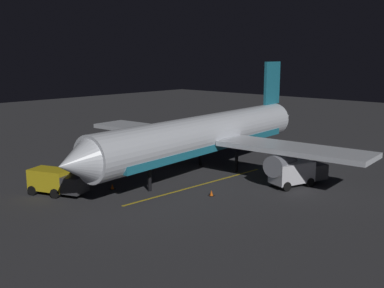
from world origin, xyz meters
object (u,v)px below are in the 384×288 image
at_px(traffic_cone_near_left, 139,167).
at_px(traffic_cone_under_wing, 211,193).
at_px(baggage_truck, 56,182).
at_px(ground_crew_worker, 79,177).
at_px(traffic_cone_near_right, 112,187).
at_px(airliner, 208,135).
at_px(catering_truck, 297,173).

height_order(traffic_cone_near_left, traffic_cone_under_wing, same).
bearing_deg(traffic_cone_near_left, baggage_truck, 98.64).
relative_size(ground_crew_worker, traffic_cone_near_right, 3.16).
height_order(ground_crew_worker, traffic_cone_under_wing, ground_crew_worker).
height_order(airliner, baggage_truck, airliner).
distance_m(ground_crew_worker, traffic_cone_near_left, 8.52).
bearing_deg(airliner, traffic_cone_under_wing, 132.86).
distance_m(baggage_truck, catering_truck, 23.00).
xyz_separation_m(baggage_truck, catering_truck, (-14.81, -17.60, 0.04)).
xyz_separation_m(baggage_truck, ground_crew_worker, (1.05, -3.16, -0.32)).
relative_size(traffic_cone_near_right, traffic_cone_under_wing, 1.00).
bearing_deg(baggage_truck, traffic_cone_near_right, -118.13).
distance_m(airliner, ground_crew_worker, 14.33).
bearing_deg(traffic_cone_under_wing, ground_crew_worker, 27.63).
height_order(baggage_truck, ground_crew_worker, baggage_truck).
distance_m(baggage_truck, ground_crew_worker, 3.35).
distance_m(traffic_cone_near_left, traffic_cone_near_right, 8.23).
distance_m(catering_truck, traffic_cone_near_right, 18.02).
relative_size(baggage_truck, traffic_cone_under_wing, 10.55).
height_order(airliner, traffic_cone_near_right, airliner).
height_order(catering_truck, ground_crew_worker, catering_truck).
bearing_deg(traffic_cone_under_wing, airliner, -47.14).
xyz_separation_m(airliner, baggage_truck, (4.81, 15.84, -2.88)).
bearing_deg(traffic_cone_near_right, baggage_truck, 61.87).
bearing_deg(baggage_truck, traffic_cone_near_left, -81.36).
bearing_deg(traffic_cone_near_left, traffic_cone_near_right, 120.67).
height_order(catering_truck, traffic_cone_under_wing, catering_truck).
relative_size(baggage_truck, catering_truck, 0.91).
relative_size(baggage_truck, traffic_cone_near_left, 10.55).
distance_m(airliner, traffic_cone_near_left, 8.71).
distance_m(traffic_cone_near_left, traffic_cone_under_wing, 12.78).
bearing_deg(ground_crew_worker, catering_truck, -137.67).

